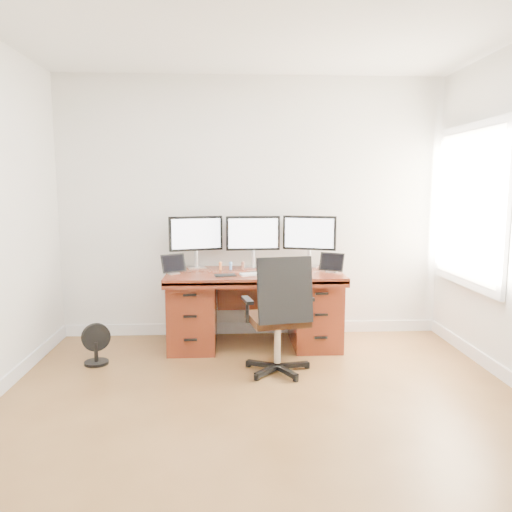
{
  "coord_description": "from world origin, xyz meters",
  "views": [
    {
      "loc": [
        -0.24,
        -2.99,
        1.58
      ],
      "look_at": [
        0.0,
        1.5,
        0.95
      ],
      "focal_mm": 35.0,
      "sensor_mm": 36.0,
      "label": 1
    }
  ],
  "objects": [
    {
      "name": "ground",
      "position": [
        0.0,
        0.0,
        0.0
      ],
      "size": [
        4.5,
        4.5,
        0.0
      ],
      "primitive_type": "plane",
      "color": "brown",
      "rests_on": "ground"
    },
    {
      "name": "back_wall",
      "position": [
        0.0,
        2.25,
        1.35
      ],
      "size": [
        4.0,
        0.1,
        2.7
      ],
      "primitive_type": "cube",
      "color": "white",
      "rests_on": "ground"
    },
    {
      "name": "desk",
      "position": [
        0.0,
        1.83,
        0.4
      ],
      "size": [
        1.7,
        0.8,
        0.75
      ],
      "color": "#602213",
      "rests_on": "ground"
    },
    {
      "name": "office_chair",
      "position": [
        0.17,
        1.06,
        0.34
      ],
      "size": [
        0.63,
        0.63,
        1.02
      ],
      "rotation": [
        0.0,
        0.0,
        0.18
      ],
      "color": "black",
      "rests_on": "ground"
    },
    {
      "name": "floor_fan",
      "position": [
        -1.44,
        1.37,
        0.18
      ],
      "size": [
        0.25,
        0.21,
        0.37
      ],
      "rotation": [
        0.0,
        0.0,
        0.42
      ],
      "color": "black",
      "rests_on": "ground"
    },
    {
      "name": "monitor_left",
      "position": [
        -0.58,
        2.07,
        1.09
      ],
      "size": [
        0.54,
        0.2,
        0.53
      ],
      "rotation": [
        0.0,
        0.0,
        0.3
      ],
      "color": "silver",
      "rests_on": "desk"
    },
    {
      "name": "monitor_center",
      "position": [
        0.0,
        2.07,
        1.09
      ],
      "size": [
        0.55,
        0.15,
        0.53
      ],
      "rotation": [
        0.0,
        0.0,
        0.05
      ],
      "color": "silver",
      "rests_on": "desk"
    },
    {
      "name": "monitor_right",
      "position": [
        0.58,
        2.07,
        1.09
      ],
      "size": [
        0.53,
        0.22,
        0.53
      ],
      "rotation": [
        0.0,
        0.0,
        -0.34
      ],
      "color": "silver",
      "rests_on": "desk"
    },
    {
      "name": "tablet_left",
      "position": [
        -0.78,
        1.75,
        0.84
      ],
      "size": [
        0.24,
        0.18,
        0.19
      ],
      "rotation": [
        0.0,
        0.0,
        0.53
      ],
      "color": "silver",
      "rests_on": "desk"
    },
    {
      "name": "tablet_right",
      "position": [
        0.75,
        1.75,
        0.84
      ],
      "size": [
        0.24,
        0.18,
        0.19
      ],
      "rotation": [
        0.0,
        0.0,
        -0.53
      ],
      "color": "silver",
      "rests_on": "desk"
    },
    {
      "name": "keyboard",
      "position": [
        -0.0,
        1.65,
        0.76
      ],
      "size": [
        0.3,
        0.18,
        0.01
      ],
      "primitive_type": "cube",
      "rotation": [
        0.0,
        0.0,
        0.24
      ],
      "color": "white",
      "rests_on": "desk"
    },
    {
      "name": "trackpad",
      "position": [
        0.21,
        1.63,
        0.76
      ],
      "size": [
        0.14,
        0.14,
        0.01
      ],
      "primitive_type": "cube",
      "rotation": [
        0.0,
        0.0,
        0.02
      ],
      "color": "silver",
      "rests_on": "desk"
    },
    {
      "name": "drawing_tablet",
      "position": [
        -0.28,
        1.61,
        0.76
      ],
      "size": [
        0.21,
        0.16,
        0.01
      ],
      "primitive_type": "cube",
      "rotation": [
        0.0,
        0.0,
        0.18
      ],
      "color": "black",
      "rests_on": "desk"
    },
    {
      "name": "phone",
      "position": [
        0.02,
        1.75,
        0.76
      ],
      "size": [
        0.13,
        0.07,
        0.01
      ],
      "primitive_type": "cube",
      "rotation": [
        0.0,
        0.0,
        -0.03
      ],
      "color": "black",
      "rests_on": "desk"
    },
    {
      "name": "figurine_orange",
      "position": [
        -0.33,
        1.95,
        0.8
      ],
      "size": [
        0.03,
        0.03,
        0.08
      ],
      "color": "orange",
      "rests_on": "desk"
    },
    {
      "name": "figurine_blue",
      "position": [
        -0.23,
        1.95,
        0.8
      ],
      "size": [
        0.03,
        0.03,
        0.08
      ],
      "color": "#63A8F2",
      "rests_on": "desk"
    },
    {
      "name": "figurine_brown",
      "position": [
        -0.11,
        1.95,
        0.8
      ],
      "size": [
        0.03,
        0.03,
        0.08
      ],
      "color": "brown",
      "rests_on": "desk"
    },
    {
      "name": "figurine_pink",
      "position": [
        0.1,
        1.95,
        0.8
      ],
      "size": [
        0.03,
        0.03,
        0.08
      ],
      "color": "pink",
      "rests_on": "desk"
    },
    {
      "name": "figurine_yellow",
      "position": [
        0.26,
        1.95,
        0.8
      ],
      "size": [
        0.03,
        0.03,
        0.08
      ],
      "color": "tan",
      "rests_on": "desk"
    },
    {
      "name": "figurine_purple",
      "position": [
        0.34,
        1.95,
        0.8
      ],
      "size": [
        0.03,
        0.03,
        0.08
      ],
      "color": "#A16EDC",
      "rests_on": "desk"
    }
  ]
}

